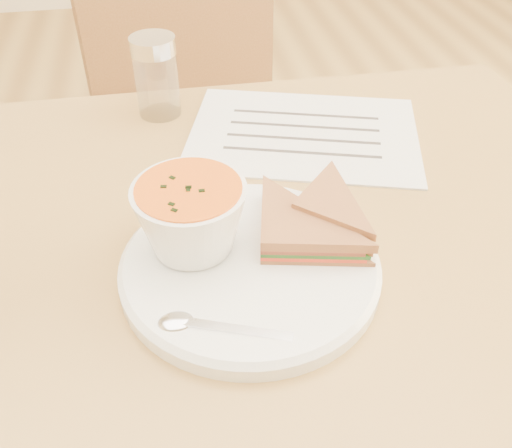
{
  "coord_description": "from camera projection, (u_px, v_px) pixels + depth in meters",
  "views": [
    {
      "loc": [
        -0.06,
        -0.51,
        1.18
      ],
      "look_at": [
        0.02,
        -0.07,
        0.8
      ],
      "focal_mm": 40.0,
      "sensor_mm": 36.0,
      "label": 1
    }
  ],
  "objects": [
    {
      "name": "spoon",
      "position": [
        229.0,
        329.0,
        0.52
      ],
      "size": [
        0.17,
        0.09,
        0.01
      ],
      "primitive_type": null,
      "rotation": [
        0.0,
        0.0,
        -0.34
      ],
      "color": "silver",
      "rests_on": "plate"
    },
    {
      "name": "soup_bowl",
      "position": [
        191.0,
        220.0,
        0.58
      ],
      "size": [
        0.12,
        0.12,
        0.08
      ],
      "primitive_type": null,
      "rotation": [
        0.0,
        0.0,
        0.05
      ],
      "color": "white",
      "rests_on": "plate"
    },
    {
      "name": "dining_table",
      "position": [
        238.0,
        402.0,
        0.91
      ],
      "size": [
        1.0,
        0.7,
        0.75
      ],
      "primitive_type": null,
      "color": "#97612E",
      "rests_on": "floor"
    },
    {
      "name": "paper_menu",
      "position": [
        304.0,
        133.0,
        0.82
      ],
      "size": [
        0.38,
        0.32,
        0.0
      ],
      "primitive_type": null,
      "rotation": [
        0.0,
        0.0,
        -0.29
      ],
      "color": "white",
      "rests_on": "dining_table"
    },
    {
      "name": "plate",
      "position": [
        250.0,
        268.0,
        0.6
      ],
      "size": [
        0.29,
        0.29,
        0.02
      ],
      "primitive_type": null,
      "rotation": [
        0.0,
        0.0,
        -0.06
      ],
      "color": "white",
      "rests_on": "dining_table"
    },
    {
      "name": "sandwich_half_b",
      "position": [
        291.0,
        215.0,
        0.61
      ],
      "size": [
        0.14,
        0.14,
        0.03
      ],
      "primitive_type": null,
      "rotation": [
        0.0,
        0.0,
        -0.74
      ],
      "color": "#A6603A",
      "rests_on": "plate"
    },
    {
      "name": "chair_far",
      "position": [
        226.0,
        171.0,
        1.22
      ],
      "size": [
        0.54,
        0.54,
        0.96
      ],
      "primitive_type": null,
      "rotation": [
        0.0,
        0.0,
        3.46
      ],
      "color": "brown",
      "rests_on": "floor"
    },
    {
      "name": "condiment_shaker",
      "position": [
        156.0,
        77.0,
        0.83
      ],
      "size": [
        0.08,
        0.08,
        0.12
      ],
      "primitive_type": null,
      "rotation": [
        0.0,
        0.0,
        0.3
      ],
      "color": "silver",
      "rests_on": "dining_table"
    },
    {
      "name": "sandwich_half_a",
      "position": [
        260.0,
        256.0,
        0.57
      ],
      "size": [
        0.14,
        0.14,
        0.04
      ],
      "primitive_type": null,
      "rotation": [
        0.0,
        0.0,
        -0.21
      ],
      "color": "#A6603A",
      "rests_on": "plate"
    }
  ]
}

